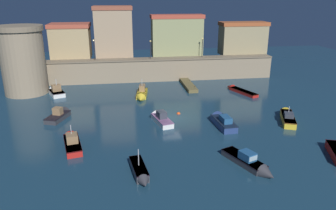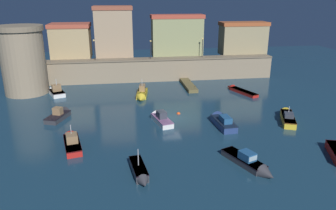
{
  "view_description": "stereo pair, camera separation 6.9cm",
  "coord_description": "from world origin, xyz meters",
  "px_view_note": "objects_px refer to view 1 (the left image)",
  "views": [
    {
      "loc": [
        -6.38,
        -39.21,
        15.35
      ],
      "look_at": [
        0.0,
        2.98,
        0.83
      ],
      "focal_mm": 34.61,
      "sensor_mm": 36.0,
      "label": 1
    },
    {
      "loc": [
        -6.32,
        -39.22,
        15.35
      ],
      "look_at": [
        0.0,
        2.98,
        0.83
      ],
      "focal_mm": 34.61,
      "sensor_mm": 36.0,
      "label": 2
    }
  ],
  "objects_px": {
    "moored_boat_2": "(251,163)",
    "moored_boat_8": "(61,114)",
    "fortress_tower": "(23,60)",
    "moored_boat_7": "(140,172)",
    "moored_boat_3": "(72,141)",
    "quay_lamp_0": "(94,47)",
    "moored_boat_5": "(56,91)",
    "quay_lamp_1": "(150,46)",
    "moored_boat_1": "(287,116)",
    "moored_boat_4": "(160,118)",
    "moored_boat_9": "(221,120)",
    "mooring_buoy_0": "(178,114)",
    "moored_boat_6": "(239,90)",
    "quay_lamp_2": "(202,44)",
    "moored_boat_0": "(142,94)"
  },
  "relations": [
    {
      "from": "moored_boat_0",
      "to": "moored_boat_4",
      "type": "distance_m",
      "value": 10.94
    },
    {
      "from": "quay_lamp_1",
      "to": "moored_boat_9",
      "type": "xyz_separation_m",
      "value": [
        6.46,
        -23.33,
        -5.89
      ]
    },
    {
      "from": "moored_boat_9",
      "to": "moored_boat_8",
      "type": "bearing_deg",
      "value": 70.36
    },
    {
      "from": "quay_lamp_0",
      "to": "moored_boat_8",
      "type": "height_order",
      "value": "quay_lamp_0"
    },
    {
      "from": "moored_boat_4",
      "to": "moored_boat_6",
      "type": "relative_size",
      "value": 0.81
    },
    {
      "from": "moored_boat_9",
      "to": "moored_boat_0",
      "type": "bearing_deg",
      "value": 30.22
    },
    {
      "from": "fortress_tower",
      "to": "moored_boat_6",
      "type": "bearing_deg",
      "value": -7.44
    },
    {
      "from": "fortress_tower",
      "to": "moored_boat_7",
      "type": "distance_m",
      "value": 33.54
    },
    {
      "from": "moored_boat_5",
      "to": "moored_boat_4",
      "type": "bearing_deg",
      "value": -155.42
    },
    {
      "from": "fortress_tower",
      "to": "mooring_buoy_0",
      "type": "xyz_separation_m",
      "value": [
        22.88,
        -13.46,
        -5.52
      ]
    },
    {
      "from": "moored_boat_3",
      "to": "moored_boat_7",
      "type": "xyz_separation_m",
      "value": [
        6.83,
        -7.43,
        -0.07
      ]
    },
    {
      "from": "quay_lamp_0",
      "to": "quay_lamp_1",
      "type": "distance_m",
      "value": 10.15
    },
    {
      "from": "quay_lamp_1",
      "to": "moored_boat_7",
      "type": "relative_size",
      "value": 0.66
    },
    {
      "from": "moored_boat_8",
      "to": "moored_boat_9",
      "type": "xyz_separation_m",
      "value": [
        20.21,
        -5.53,
        0.09
      ]
    },
    {
      "from": "quay_lamp_1",
      "to": "moored_boat_3",
      "type": "distance_m",
      "value": 29.46
    },
    {
      "from": "fortress_tower",
      "to": "moored_boat_9",
      "type": "distance_m",
      "value": 33.23
    },
    {
      "from": "moored_boat_9",
      "to": "moored_boat_6",
      "type": "bearing_deg",
      "value": -32.84
    },
    {
      "from": "moored_boat_2",
      "to": "moored_boat_8",
      "type": "height_order",
      "value": "moored_boat_8"
    },
    {
      "from": "quay_lamp_0",
      "to": "mooring_buoy_0",
      "type": "xyz_separation_m",
      "value": [
        12.0,
        -18.79,
        -6.61
      ]
    },
    {
      "from": "moored_boat_1",
      "to": "moored_boat_5",
      "type": "xyz_separation_m",
      "value": [
        -31.68,
        16.22,
        0.03
      ]
    },
    {
      "from": "moored_boat_2",
      "to": "mooring_buoy_0",
      "type": "xyz_separation_m",
      "value": [
        -4.11,
        15.25,
        -0.42
      ]
    },
    {
      "from": "quay_lamp_0",
      "to": "moored_boat_3",
      "type": "relative_size",
      "value": 0.59
    },
    {
      "from": "quay_lamp_2",
      "to": "moored_boat_4",
      "type": "height_order",
      "value": "quay_lamp_2"
    },
    {
      "from": "fortress_tower",
      "to": "moored_boat_4",
      "type": "relative_size",
      "value": 1.92
    },
    {
      "from": "moored_boat_3",
      "to": "moored_boat_6",
      "type": "xyz_separation_m",
      "value": [
        25.01,
        16.71,
        -0.21
      ]
    },
    {
      "from": "fortress_tower",
      "to": "moored_boat_3",
      "type": "xyz_separation_m",
      "value": [
        9.78,
        -21.25,
        -5.03
      ]
    },
    {
      "from": "quay_lamp_1",
      "to": "moored_boat_5",
      "type": "relative_size",
      "value": 0.66
    },
    {
      "from": "moored_boat_6",
      "to": "moored_boat_1",
      "type": "bearing_deg",
      "value": 166.65
    },
    {
      "from": "quay_lamp_1",
      "to": "quay_lamp_2",
      "type": "distance_m",
      "value": 9.78
    },
    {
      "from": "quay_lamp_0",
      "to": "quay_lamp_1",
      "type": "bearing_deg",
      "value": 0.0
    },
    {
      "from": "moored_boat_6",
      "to": "moored_boat_7",
      "type": "bearing_deg",
      "value": 122.5
    },
    {
      "from": "moored_boat_1",
      "to": "moored_boat_7",
      "type": "bearing_deg",
      "value": 140.62
    },
    {
      "from": "moored_boat_7",
      "to": "moored_boat_9",
      "type": "relative_size",
      "value": 0.84
    },
    {
      "from": "moored_boat_2",
      "to": "moored_boat_8",
      "type": "bearing_deg",
      "value": -151.67
    },
    {
      "from": "moored_boat_1",
      "to": "moored_boat_9",
      "type": "xyz_separation_m",
      "value": [
        -8.96,
        -0.35,
        0.04
      ]
    },
    {
      "from": "moored_boat_6",
      "to": "mooring_buoy_0",
      "type": "relative_size",
      "value": 14.03
    },
    {
      "from": "moored_boat_4",
      "to": "moored_boat_5",
      "type": "bearing_deg",
      "value": 33.22
    },
    {
      "from": "quay_lamp_1",
      "to": "moored_boat_6",
      "type": "xyz_separation_m",
      "value": [
        13.77,
        -9.87,
        -6.14
      ]
    },
    {
      "from": "moored_boat_8",
      "to": "moored_boat_9",
      "type": "distance_m",
      "value": 20.95
    },
    {
      "from": "quay_lamp_0",
      "to": "moored_boat_7",
      "type": "xyz_separation_m",
      "value": [
        5.74,
        -34.02,
        -6.19
      ]
    },
    {
      "from": "quay_lamp_0",
      "to": "moored_boat_5",
      "type": "bearing_deg",
      "value": -132.1
    },
    {
      "from": "moored_boat_1",
      "to": "moored_boat_3",
      "type": "xyz_separation_m",
      "value": [
        -26.66,
        -3.6,
        0.01
      ]
    },
    {
      "from": "moored_boat_9",
      "to": "moored_boat_7",
      "type": "bearing_deg",
      "value": 130.19
    },
    {
      "from": "moored_boat_4",
      "to": "mooring_buoy_0",
      "type": "relative_size",
      "value": 11.31
    },
    {
      "from": "moored_boat_7",
      "to": "fortress_tower",
      "type": "bearing_deg",
      "value": -157.37
    },
    {
      "from": "quay_lamp_1",
      "to": "moored_boat_1",
      "type": "distance_m",
      "value": 28.31
    },
    {
      "from": "moored_boat_9",
      "to": "quay_lamp_1",
      "type": "bearing_deg",
      "value": 11.15
    },
    {
      "from": "moored_boat_4",
      "to": "moored_boat_9",
      "type": "height_order",
      "value": "moored_boat_4"
    },
    {
      "from": "quay_lamp_1",
      "to": "quay_lamp_2",
      "type": "bearing_deg",
      "value": -0.0
    },
    {
      "from": "moored_boat_3",
      "to": "moored_boat_9",
      "type": "bearing_deg",
      "value": -91.74
    }
  ]
}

